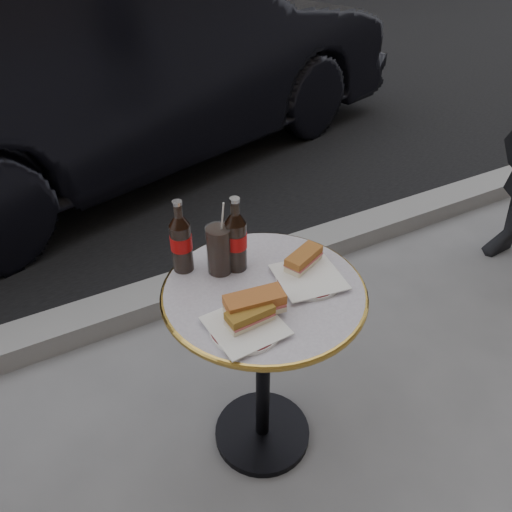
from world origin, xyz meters
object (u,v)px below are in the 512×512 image
cola_bottle_right (236,234)px  parked_car (124,61)px  cola_bottle_left (181,236)px  cola_glass (219,250)px  bistro_table (263,370)px  plate_left (246,327)px  plate_right (309,279)px

cola_bottle_right → parked_car: size_ratio=0.06×
cola_bottle_left → cola_glass: 0.12m
bistro_table → plate_left: size_ratio=3.68×
bistro_table → cola_bottle_right: (-0.02, 0.13, 0.49)m
bistro_table → plate_right: bearing=-12.9°
plate_right → parked_car: size_ratio=0.05×
cola_bottle_left → cola_bottle_right: bearing=-26.7°
plate_left → plate_right: 0.28m
plate_right → cola_glass: 0.29m
plate_right → parked_car: (0.23, 2.68, -0.00)m
cola_glass → parked_car: (0.45, 2.50, -0.08)m
plate_left → cola_bottle_right: (0.10, 0.26, 0.12)m
parked_car → plate_left: bearing=152.8°
parked_car → plate_right: bearing=158.1°
cola_bottle_left → parked_car: 2.50m
plate_right → bistro_table: bearing=167.1°
cola_bottle_left → parked_car: size_ratio=0.05×
bistro_table → cola_glass: 0.48m
bistro_table → cola_glass: size_ratio=4.54×
plate_right → cola_bottle_right: bearing=134.8°
bistro_table → parked_car: 2.70m
plate_left → cola_bottle_right: 0.30m
bistro_table → cola_bottle_right: 0.51m
plate_right → cola_bottle_left: cola_bottle_left is taller
bistro_table → cola_bottle_left: 0.56m
cola_glass → plate_left: bearing=-100.9°
plate_left → cola_glass: (0.05, 0.27, 0.08)m
bistro_table → cola_bottle_right: bearing=100.5°
cola_bottle_left → cola_bottle_right: 0.17m
plate_right → cola_glass: cola_glass is taller
cola_bottle_left → cola_bottle_right: (0.15, -0.07, 0.00)m
plate_right → parked_car: 2.69m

